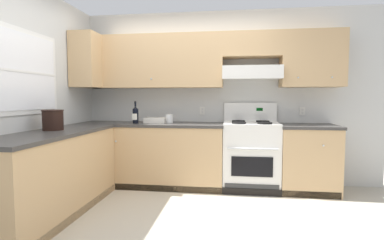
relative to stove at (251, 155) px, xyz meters
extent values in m
plane|color=#B2AA99|center=(-0.92, -1.25, -0.48)|extent=(7.04, 7.04, 0.00)
cube|color=silver|center=(-0.46, 0.37, 0.80)|extent=(4.68, 0.12, 2.55)
cube|color=tan|center=(-1.40, 0.13, 1.32)|extent=(2.00, 0.34, 0.76)
cube|color=tan|center=(0.81, 0.13, 1.32)|extent=(0.83, 0.34, 0.76)
cube|color=tan|center=(0.00, 0.13, 1.53)|extent=(0.80, 0.34, 0.34)
cube|color=white|center=(0.00, 0.09, 1.14)|extent=(0.80, 0.46, 0.17)
cube|color=white|center=(0.00, -0.13, 1.07)|extent=(0.80, 0.03, 0.04)
sphere|color=silver|center=(-1.40, -0.05, 1.06)|extent=(0.02, 0.02, 0.02)
sphere|color=silver|center=(0.60, -0.05, 1.06)|extent=(0.02, 0.02, 0.02)
sphere|color=silver|center=(1.03, -0.05, 1.06)|extent=(0.02, 0.02, 0.02)
cube|color=silver|center=(-0.71, 0.29, 0.60)|extent=(0.08, 0.01, 0.12)
cube|color=silver|center=(-0.71, 0.29, 0.62)|extent=(0.03, 0.00, 0.03)
cube|color=silver|center=(-0.71, 0.29, 0.58)|extent=(0.03, 0.00, 0.03)
cube|color=silver|center=(0.74, 0.29, 0.60)|extent=(0.08, 0.01, 0.12)
cube|color=silver|center=(0.74, 0.29, 0.62)|extent=(0.03, 0.00, 0.03)
cube|color=silver|center=(0.74, 0.29, 0.58)|extent=(0.03, 0.00, 0.03)
cube|color=silver|center=(-2.54, -1.15, 0.80)|extent=(0.12, 4.00, 2.55)
cube|color=white|center=(-2.49, -1.16, 1.07)|extent=(0.04, 1.00, 0.92)
cube|color=white|center=(-2.47, -1.16, 1.07)|extent=(0.01, 0.90, 0.82)
cube|color=white|center=(-2.47, -1.16, 1.07)|extent=(0.01, 0.90, 0.02)
cube|color=tan|center=(-2.30, -0.05, 1.32)|extent=(0.34, 0.64, 0.76)
cube|color=tan|center=(-1.42, -0.01, -0.04)|extent=(2.07, 0.61, 0.87)
cube|color=#3D3A38|center=(-1.42, -0.01, 0.41)|extent=(2.09, 0.63, 0.04)
cube|color=tan|center=(0.76, -0.01, -0.04)|extent=(0.74, 0.61, 0.87)
cube|color=#3D3A38|center=(0.76, -0.01, 0.41)|extent=(0.76, 0.63, 0.04)
cube|color=black|center=(-0.66, -0.28, -0.43)|extent=(3.54, 0.06, 0.09)
sphere|color=silver|center=(-1.83, -0.33, 0.20)|extent=(0.03, 0.03, 0.03)
sphere|color=silver|center=(0.87, -0.33, 0.20)|extent=(0.03, 0.03, 0.03)
cube|color=tan|center=(-2.17, -1.26, -0.04)|extent=(0.61, 1.89, 0.87)
cube|color=#3D3A38|center=(-2.17, -1.26, 0.41)|extent=(0.63, 1.91, 0.04)
cube|color=black|center=(-1.89, -1.26, -0.43)|extent=(0.06, 1.85, 0.09)
cube|color=white|center=(0.00, 0.00, -0.02)|extent=(0.76, 0.58, 0.91)
cube|color=black|center=(0.00, -0.30, -0.10)|extent=(0.53, 0.01, 0.26)
cylinder|color=silver|center=(0.00, -0.32, 0.14)|extent=(0.65, 0.02, 0.02)
cube|color=#333333|center=(0.00, -0.30, -0.38)|extent=(0.70, 0.01, 0.11)
cube|color=white|center=(0.00, 0.00, 0.44)|extent=(0.76, 0.58, 0.02)
cube|color=white|center=(0.00, 0.27, 0.58)|extent=(0.76, 0.04, 0.29)
cube|color=#053F0C|center=(0.13, 0.25, 0.63)|extent=(0.09, 0.01, 0.04)
cylinder|color=black|center=(-0.17, -0.14, 0.46)|extent=(0.19, 0.19, 0.02)
cylinder|color=black|center=(-0.17, -0.14, 0.45)|extent=(0.07, 0.07, 0.01)
cylinder|color=black|center=(0.17, -0.14, 0.46)|extent=(0.19, 0.19, 0.02)
cylinder|color=black|center=(0.17, -0.14, 0.45)|extent=(0.07, 0.07, 0.01)
cylinder|color=black|center=(-0.17, 0.14, 0.46)|extent=(0.19, 0.19, 0.02)
cylinder|color=black|center=(-0.17, 0.14, 0.45)|extent=(0.07, 0.07, 0.01)
cylinder|color=black|center=(0.17, 0.14, 0.46)|extent=(0.19, 0.19, 0.02)
cylinder|color=black|center=(0.17, 0.14, 0.45)|extent=(0.07, 0.07, 0.01)
cylinder|color=white|center=(-0.21, 0.25, 0.55)|extent=(0.04, 0.02, 0.04)
cylinder|color=white|center=(-0.07, 0.25, 0.55)|extent=(0.04, 0.02, 0.04)
cylinder|color=white|center=(0.07, 0.25, 0.55)|extent=(0.04, 0.02, 0.04)
cylinder|color=white|center=(0.21, 0.25, 0.55)|extent=(0.04, 0.02, 0.04)
cylinder|color=black|center=(-1.62, -0.10, 0.53)|extent=(0.08, 0.08, 0.20)
cone|color=black|center=(-1.62, -0.10, 0.65)|extent=(0.08, 0.08, 0.04)
cylinder|color=black|center=(-1.62, -0.10, 0.71)|extent=(0.03, 0.03, 0.08)
cylinder|color=black|center=(-1.62, -0.10, 0.74)|extent=(0.03, 0.03, 0.02)
cube|color=silver|center=(-1.62, -0.15, 0.53)|extent=(0.07, 0.00, 0.09)
cube|color=beige|center=(-1.37, 0.03, 0.44)|extent=(0.25, 0.16, 0.02)
cube|color=beige|center=(-1.37, -0.06, 0.47)|extent=(0.31, 0.01, 0.08)
cube|color=beige|center=(-1.37, 0.12, 0.47)|extent=(0.31, 0.01, 0.08)
cube|color=beige|center=(-1.51, 0.03, 0.47)|extent=(0.01, 0.17, 0.08)
cube|color=beige|center=(-1.22, 0.03, 0.47)|extent=(0.01, 0.17, 0.08)
cylinder|color=black|center=(-2.25, -1.10, 0.54)|extent=(0.22, 0.22, 0.23)
torus|color=black|center=(-2.25, -1.10, 0.65)|extent=(0.23, 0.23, 0.01)
cylinder|color=white|center=(-1.17, 0.07, 0.49)|extent=(0.11, 0.11, 0.12)
cylinder|color=#9E7A51|center=(-1.17, 0.07, 0.55)|extent=(0.04, 0.04, 0.01)
camera|label=1|loc=(-0.26, -4.15, 0.79)|focal=27.71mm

